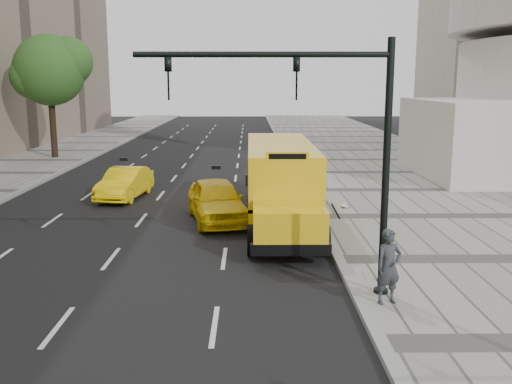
{
  "coord_description": "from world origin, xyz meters",
  "views": [
    {
      "loc": [
        3.29,
        -21.96,
        5.36
      ],
      "look_at": [
        3.5,
        -4.0,
        1.9
      ],
      "focal_mm": 40.0,
      "sensor_mm": 36.0,
      "label": 1
    }
  ],
  "objects_px": {
    "school_bus": "(280,175)",
    "taxi_near": "(217,200)",
    "pedestrian": "(389,267)",
    "tree_c": "(51,70)",
    "taxi_far": "(125,183)",
    "traffic_signal": "(329,136)"
  },
  "relations": [
    {
      "from": "school_bus",
      "to": "taxi_near",
      "type": "height_order",
      "value": "school_bus"
    },
    {
      "from": "taxi_near",
      "to": "pedestrian",
      "type": "distance_m",
      "value": 10.05
    },
    {
      "from": "tree_c",
      "to": "pedestrian",
      "type": "distance_m",
      "value": 32.63
    },
    {
      "from": "school_bus",
      "to": "taxi_far",
      "type": "bearing_deg",
      "value": 149.19
    },
    {
      "from": "school_bus",
      "to": "taxi_near",
      "type": "xyz_separation_m",
      "value": [
        -2.5,
        -0.29,
        -0.94
      ]
    },
    {
      "from": "taxi_far",
      "to": "traffic_signal",
      "type": "xyz_separation_m",
      "value": [
        7.75,
        -12.74,
        3.38
      ]
    },
    {
      "from": "pedestrian",
      "to": "traffic_signal",
      "type": "distance_m",
      "value": 3.41
    },
    {
      "from": "taxi_near",
      "to": "traffic_signal",
      "type": "bearing_deg",
      "value": -81.07
    },
    {
      "from": "pedestrian",
      "to": "tree_c",
      "type": "bearing_deg",
      "value": 101.31
    },
    {
      "from": "school_bus",
      "to": "traffic_signal",
      "type": "bearing_deg",
      "value": -85.37
    },
    {
      "from": "taxi_near",
      "to": "pedestrian",
      "type": "xyz_separation_m",
      "value": [
        4.6,
        -8.93,
        0.24
      ]
    },
    {
      "from": "tree_c",
      "to": "traffic_signal",
      "type": "bearing_deg",
      "value": -59.68
    },
    {
      "from": "tree_c",
      "to": "taxi_far",
      "type": "relative_size",
      "value": 1.99
    },
    {
      "from": "taxi_far",
      "to": "taxi_near",
      "type": "bearing_deg",
      "value": -37.13
    },
    {
      "from": "taxi_near",
      "to": "taxi_far",
      "type": "xyz_separation_m",
      "value": [
        -4.55,
        4.5,
        -0.11
      ]
    },
    {
      "from": "tree_c",
      "to": "taxi_far",
      "type": "height_order",
      "value": "tree_c"
    },
    {
      "from": "taxi_far",
      "to": "pedestrian",
      "type": "height_order",
      "value": "pedestrian"
    },
    {
      "from": "pedestrian",
      "to": "school_bus",
      "type": "bearing_deg",
      "value": 82.27
    },
    {
      "from": "traffic_signal",
      "to": "taxi_near",
      "type": "bearing_deg",
      "value": 111.16
    },
    {
      "from": "tree_c",
      "to": "taxi_far",
      "type": "xyz_separation_m",
      "value": [
        7.85,
        -13.93,
        -5.51
      ]
    },
    {
      "from": "school_bus",
      "to": "taxi_far",
      "type": "distance_m",
      "value": 8.28
    },
    {
      "from": "school_bus",
      "to": "traffic_signal",
      "type": "relative_size",
      "value": 1.81
    }
  ]
}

